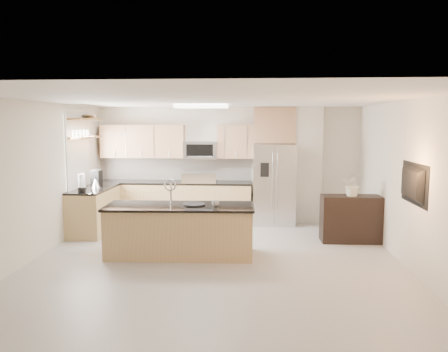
# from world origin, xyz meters

# --- Properties ---
(floor) EXTENTS (6.50, 6.50, 0.00)m
(floor) POSITION_xyz_m (0.00, 0.00, 0.00)
(floor) COLOR #B0ACA7
(floor) RESTS_ON ground
(ceiling) EXTENTS (6.00, 6.50, 0.02)m
(ceiling) POSITION_xyz_m (0.00, 0.00, 2.60)
(ceiling) COLOR white
(ceiling) RESTS_ON wall_back
(wall_back) EXTENTS (6.00, 0.02, 2.60)m
(wall_back) POSITION_xyz_m (0.00, 3.25, 1.30)
(wall_back) COLOR beige
(wall_back) RESTS_ON floor
(wall_front) EXTENTS (6.00, 0.02, 2.60)m
(wall_front) POSITION_xyz_m (0.00, -3.25, 1.30)
(wall_front) COLOR beige
(wall_front) RESTS_ON floor
(wall_left) EXTENTS (0.02, 6.50, 2.60)m
(wall_left) POSITION_xyz_m (-3.00, 0.00, 1.30)
(wall_left) COLOR beige
(wall_left) RESTS_ON floor
(wall_right) EXTENTS (0.02, 6.50, 2.60)m
(wall_right) POSITION_xyz_m (3.00, 0.00, 1.30)
(wall_right) COLOR beige
(wall_right) RESTS_ON floor
(back_counter) EXTENTS (3.55, 0.66, 1.44)m
(back_counter) POSITION_xyz_m (-1.23, 2.93, 0.47)
(back_counter) COLOR tan
(back_counter) RESTS_ON floor
(left_counter) EXTENTS (0.66, 1.50, 0.92)m
(left_counter) POSITION_xyz_m (-2.67, 1.85, 0.46)
(left_counter) COLOR tan
(left_counter) RESTS_ON floor
(range) EXTENTS (0.76, 0.64, 1.14)m
(range) POSITION_xyz_m (-0.60, 2.92, 0.47)
(range) COLOR black
(range) RESTS_ON floor
(upper_cabinets) EXTENTS (3.50, 0.33, 0.75)m
(upper_cabinets) POSITION_xyz_m (-1.30, 3.09, 1.83)
(upper_cabinets) COLOR #A77A5A
(upper_cabinets) RESTS_ON wall_back
(microwave) EXTENTS (0.76, 0.40, 0.40)m
(microwave) POSITION_xyz_m (-0.60, 3.04, 1.63)
(microwave) COLOR silver
(microwave) RESTS_ON upper_cabinets
(refrigerator) EXTENTS (0.92, 0.78, 1.78)m
(refrigerator) POSITION_xyz_m (1.06, 2.87, 0.89)
(refrigerator) COLOR silver
(refrigerator) RESTS_ON floor
(partition_column) EXTENTS (0.60, 0.30, 2.60)m
(partition_column) POSITION_xyz_m (1.82, 3.10, 1.30)
(partition_column) COLOR beige
(partition_column) RESTS_ON floor
(window) EXTENTS (0.04, 1.15, 1.65)m
(window) POSITION_xyz_m (-2.98, 1.85, 1.65)
(window) COLOR white
(window) RESTS_ON wall_left
(shelf_lower) EXTENTS (0.30, 1.20, 0.04)m
(shelf_lower) POSITION_xyz_m (-2.85, 1.95, 1.95)
(shelf_lower) COLOR olive
(shelf_lower) RESTS_ON wall_left
(shelf_upper) EXTENTS (0.30, 1.20, 0.04)m
(shelf_upper) POSITION_xyz_m (-2.85, 1.95, 2.32)
(shelf_upper) COLOR olive
(shelf_upper) RESTS_ON wall_left
(ceiling_fixture) EXTENTS (1.00, 0.50, 0.06)m
(ceiling_fixture) POSITION_xyz_m (-0.40, 1.60, 2.56)
(ceiling_fixture) COLOR white
(ceiling_fixture) RESTS_ON ceiling
(island) EXTENTS (2.53, 0.99, 1.29)m
(island) POSITION_xyz_m (-0.63, 0.37, 0.44)
(island) COLOR tan
(island) RESTS_ON floor
(credenza) EXTENTS (1.11, 0.49, 0.88)m
(credenza) POSITION_xyz_m (2.45, 1.45, 0.44)
(credenza) COLOR black
(credenza) RESTS_ON floor
(cup) EXTENTS (0.15, 0.15, 0.10)m
(cup) POSITION_xyz_m (-0.02, 0.35, 0.92)
(cup) COLOR silver
(cup) RESTS_ON island
(platter) EXTENTS (0.51, 0.51, 0.02)m
(platter) POSITION_xyz_m (-0.40, 0.42, 0.88)
(platter) COLOR black
(platter) RESTS_ON island
(blender) EXTENTS (0.16, 0.16, 0.36)m
(blender) POSITION_xyz_m (-2.67, 1.25, 1.08)
(blender) COLOR black
(blender) RESTS_ON left_counter
(kettle) EXTENTS (0.18, 0.18, 0.23)m
(kettle) POSITION_xyz_m (-2.62, 1.85, 1.02)
(kettle) COLOR silver
(kettle) RESTS_ON left_counter
(coffee_maker) EXTENTS (0.19, 0.23, 0.34)m
(coffee_maker) POSITION_xyz_m (-2.69, 2.10, 1.08)
(coffee_maker) COLOR black
(coffee_maker) RESTS_ON left_counter
(bowl) EXTENTS (0.46, 0.46, 0.09)m
(bowl) POSITION_xyz_m (-2.85, 2.20, 2.38)
(bowl) COLOR silver
(bowl) RESTS_ON shelf_upper
(flower_vase) EXTENTS (0.73, 0.68, 0.66)m
(flower_vase) POSITION_xyz_m (2.46, 1.39, 1.22)
(flower_vase) COLOR silver
(flower_vase) RESTS_ON credenza
(television) EXTENTS (0.14, 1.08, 0.62)m
(television) POSITION_xyz_m (2.91, -0.20, 1.35)
(television) COLOR black
(television) RESTS_ON wall_right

